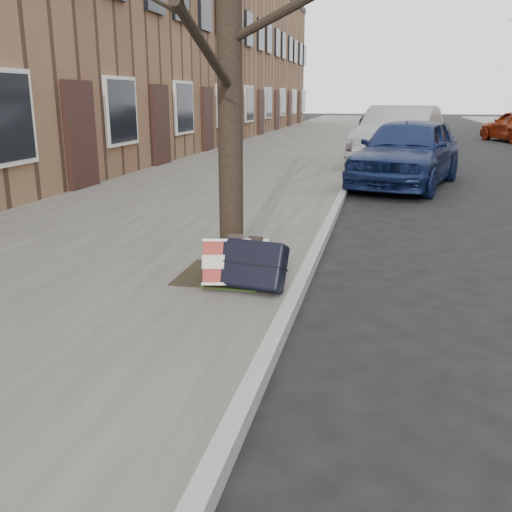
% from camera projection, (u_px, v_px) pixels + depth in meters
% --- Properties ---
extents(ground, '(120.00, 120.00, 0.00)m').
position_uv_depth(ground, '(448.00, 359.00, 4.08)').
color(ground, black).
rests_on(ground, ground).
extents(near_sidewalk, '(5.00, 70.00, 0.12)m').
position_uv_depth(near_sidewalk, '(288.00, 151.00, 18.94)').
color(near_sidewalk, '#65635C').
rests_on(near_sidewalk, ground).
extents(house_near, '(6.80, 40.00, 7.00)m').
position_uv_depth(house_near, '(130.00, 47.00, 20.19)').
color(house_near, brown).
rests_on(house_near, ground).
extents(dirt_patch, '(0.85, 0.85, 0.02)m').
position_uv_depth(dirt_patch, '(225.00, 274.00, 5.60)').
color(dirt_patch, black).
rests_on(dirt_patch, near_sidewalk).
extents(street_tree, '(0.24, 0.24, 4.87)m').
position_uv_depth(street_tree, '(229.00, 11.00, 5.11)').
color(street_tree, black).
rests_on(street_tree, near_sidewalk).
extents(suitcase_red, '(0.63, 0.43, 0.45)m').
position_uv_depth(suitcase_red, '(236.00, 264.00, 5.19)').
color(suitcase_red, maroon).
rests_on(suitcase_red, near_sidewalk).
extents(suitcase_navy, '(0.67, 0.46, 0.48)m').
position_uv_depth(suitcase_navy, '(252.00, 264.00, 5.10)').
color(suitcase_navy, black).
rests_on(suitcase_navy, near_sidewalk).
extents(car_near_front, '(2.66, 4.47, 1.42)m').
position_uv_depth(car_near_front, '(407.00, 152.00, 11.74)').
color(car_near_front, '#131F49').
rests_on(car_near_front, ground).
extents(car_near_mid, '(2.57, 5.02, 1.58)m').
position_uv_depth(car_near_mid, '(399.00, 136.00, 15.01)').
color(car_near_mid, '#94979C').
rests_on(car_near_mid, ground).
extents(car_near_back, '(3.92, 5.57, 1.41)m').
position_uv_depth(car_near_back, '(403.00, 124.00, 23.27)').
color(car_near_back, '#313236').
rests_on(car_near_back, ground).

